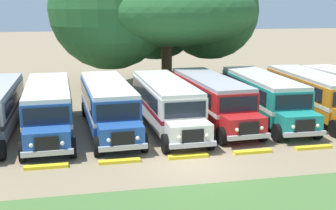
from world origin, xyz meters
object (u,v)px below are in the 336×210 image
parked_bus_slot_5 (211,97)px  broad_shade_tree (160,11)px  parked_bus_slot_7 (313,93)px  parked_bus_slot_6 (263,95)px  parked_bus_slot_4 (166,101)px  parked_bus_slot_2 (48,106)px  parked_bus_slot_3 (108,103)px

parked_bus_slot_5 → broad_shade_tree: size_ratio=0.57×
parked_bus_slot_7 → parked_bus_slot_6: bearing=-86.8°
parked_bus_slot_4 → parked_bus_slot_6: size_ratio=1.00×
parked_bus_slot_2 → broad_shade_tree: 16.99m
parked_bus_slot_4 → parked_bus_slot_7: 10.26m
parked_bus_slot_3 → parked_bus_slot_5: (6.60, 0.41, 0.00)m
parked_bus_slot_5 → parked_bus_slot_2: bearing=-90.2°
parked_bus_slot_7 → broad_shade_tree: bearing=-146.6°
parked_bus_slot_4 → parked_bus_slot_5: size_ratio=1.00×
parked_bus_slot_6 → broad_shade_tree: 14.57m
broad_shade_tree → parked_bus_slot_3: bearing=-113.7°
parked_bus_slot_4 → parked_bus_slot_2: bearing=-93.4°
parked_bus_slot_7 → parked_bus_slot_3: bearing=-86.8°
parked_bus_slot_6 → broad_shade_tree: size_ratio=0.57×
broad_shade_tree → parked_bus_slot_2: bearing=-124.9°
parked_bus_slot_6 → broad_shade_tree: broad_shade_tree is taller
parked_bus_slot_4 → parked_bus_slot_5: bearing=101.3°
parked_bus_slot_4 → parked_bus_slot_6: (6.62, 0.59, 0.00)m
parked_bus_slot_3 → parked_bus_slot_7: same height
parked_bus_slot_4 → parked_bus_slot_6: bearing=93.5°
parked_bus_slot_4 → broad_shade_tree: broad_shade_tree is taller
parked_bus_slot_4 → parked_bus_slot_5: same height
parked_bus_slot_2 → parked_bus_slot_5: same height
parked_bus_slot_6 → parked_bus_slot_4: bearing=-83.7°
parked_bus_slot_5 → parked_bus_slot_7: (7.15, -0.01, 0.00)m
parked_bus_slot_6 → parked_bus_slot_7: same height
broad_shade_tree → parked_bus_slot_4: bearing=-99.6°
parked_bus_slot_5 → parked_bus_slot_6: 3.54m
parked_bus_slot_2 → parked_bus_slot_4: 6.98m
parked_bus_slot_4 → broad_shade_tree: 14.64m
parked_bus_slot_4 → parked_bus_slot_3: bearing=-96.3°
parked_bus_slot_3 → parked_bus_slot_7: size_ratio=1.00×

